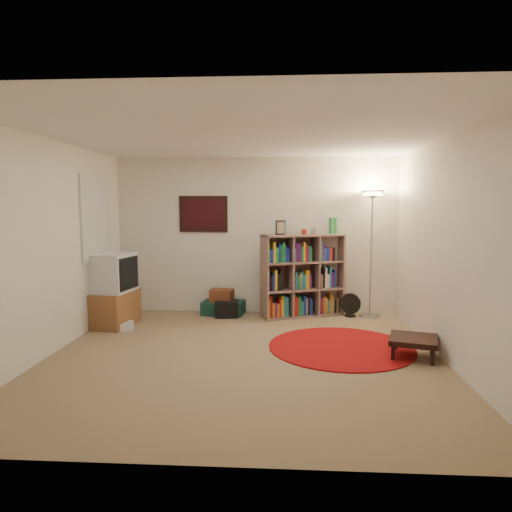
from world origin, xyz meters
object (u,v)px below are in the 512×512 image
Objects in this scene: floor_fan at (350,305)px; tv_stand at (114,291)px; floor_lamp at (372,212)px; bookshelf at (301,277)px; suitcase at (223,308)px; side_table at (413,340)px.

tv_stand is at bearing -155.38° from floor_fan.
floor_lamp reaches higher than floor_fan.
suitcase is (-1.24, 0.05, -0.52)m from bookshelf.
side_table is at bearing -7.41° from tv_stand.
tv_stand is 1.52× the size of suitcase.
suitcase is at bearing 37.68° from tv_stand.
side_table is at bearing -64.63° from floor_fan.
suitcase is at bearing 178.94° from floor_lamp.
floor_lamp reaches higher than suitcase.
tv_stand is 4.11m from side_table.
floor_lamp reaches higher than tv_stand.
floor_fan is 2.01m from suitcase.
tv_stand reaches higher than suitcase.
floor_fan is at bearing -21.20° from bookshelf.
tv_stand is (-3.80, -0.76, -1.12)m from floor_lamp.
tv_stand is at bearing -168.65° from floor_lamp.
bookshelf is at bearing 24.69° from tv_stand.
floor_lamp reaches higher than side_table.
suitcase is at bearing 157.04° from bookshelf.
tv_stand is 1.73m from suitcase.
bookshelf is 1.35m from suitcase.
side_table is (3.93, -1.17, -0.31)m from tv_stand.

